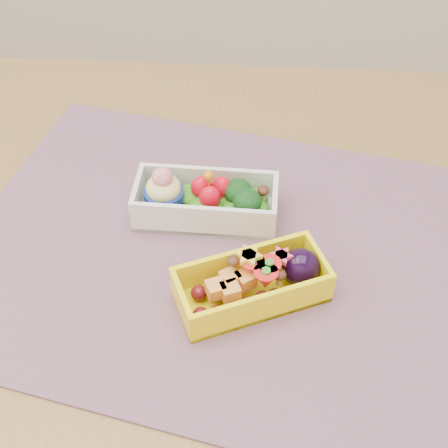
# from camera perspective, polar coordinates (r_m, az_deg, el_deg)

# --- Properties ---
(table) EXTENTS (1.20, 0.80, 0.75)m
(table) POSITION_cam_1_polar(r_m,az_deg,el_deg) (0.75, 1.45, -8.60)
(table) COLOR brown
(table) RESTS_ON ground
(placemat) EXTENTS (0.63, 0.53, 0.00)m
(placemat) POSITION_cam_1_polar(r_m,az_deg,el_deg) (0.68, -0.66, -2.54)
(placemat) COLOR #835A6E
(placemat) RESTS_ON table
(bento_white) EXTENTS (0.16, 0.08, 0.07)m
(bento_white) POSITION_cam_1_polar(r_m,az_deg,el_deg) (0.70, -1.76, 2.19)
(bento_white) COLOR silver
(bento_white) RESTS_ON placemat
(bento_yellow) EXTENTS (0.17, 0.12, 0.05)m
(bento_yellow) POSITION_cam_1_polar(r_m,az_deg,el_deg) (0.62, 2.88, -5.46)
(bento_yellow) COLOR #FFE70D
(bento_yellow) RESTS_ON placemat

